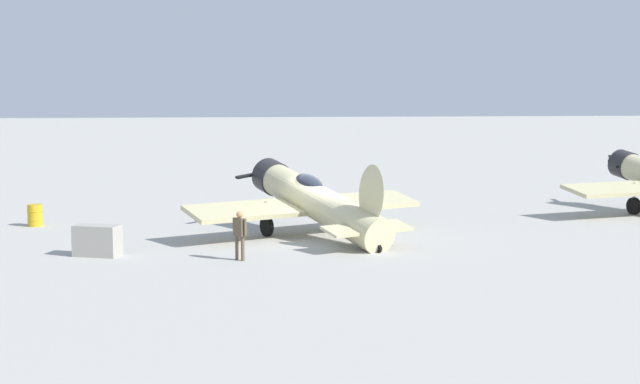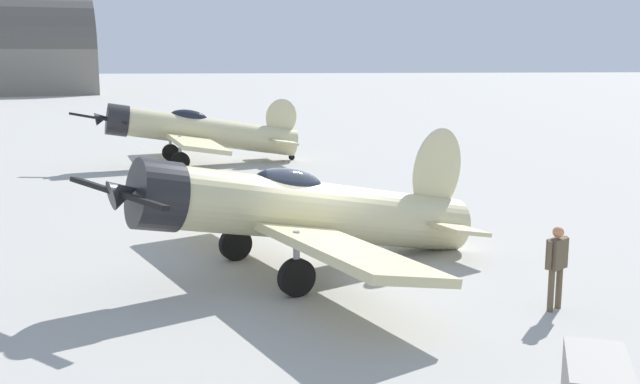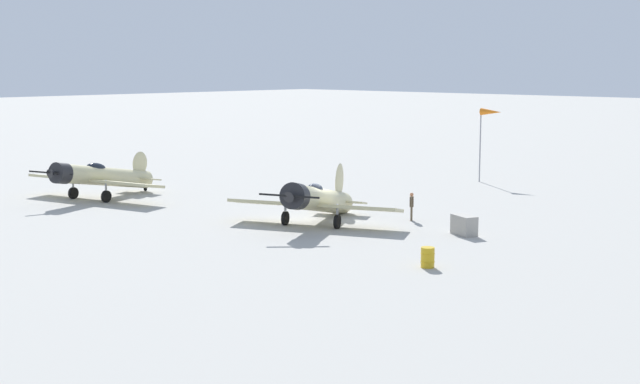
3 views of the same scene
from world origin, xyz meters
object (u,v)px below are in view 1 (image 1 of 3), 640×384
object	(u,v)px
ground_crew_mechanic	(240,231)
fuel_drum	(35,215)
airplane_foreground	(314,201)
equipment_crate	(97,241)

from	to	relation	value
ground_crew_mechanic	fuel_drum	distance (m)	12.23
ground_crew_mechanic	fuel_drum	xyz separation A→B (m)	(-8.09, 9.16, -0.54)
airplane_foreground	fuel_drum	distance (m)	12.22
airplane_foreground	ground_crew_mechanic	xyz separation A→B (m)	(-3.23, -4.64, -0.40)
equipment_crate	airplane_foreground	bearing A→B (deg)	20.79
airplane_foreground	equipment_crate	bearing A→B (deg)	87.50
ground_crew_mechanic	equipment_crate	xyz separation A→B (m)	(-4.81, 1.58, -0.47)
airplane_foreground	fuel_drum	bearing A→B (deg)	44.91
airplane_foreground	ground_crew_mechanic	distance (m)	5.66
ground_crew_mechanic	equipment_crate	distance (m)	5.09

